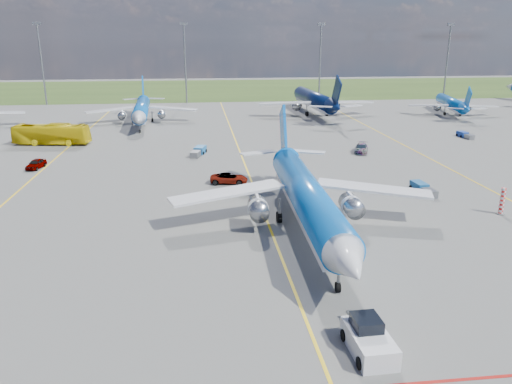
{
  "coord_description": "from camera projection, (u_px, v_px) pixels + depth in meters",
  "views": [
    {
      "loc": [
        -6.98,
        -40.5,
        18.79
      ],
      "look_at": [
        -1.45,
        6.54,
        4.0
      ],
      "focal_mm": 35.0,
      "sensor_mm": 36.0,
      "label": 1
    }
  ],
  "objects": [
    {
      "name": "ground",
      "position": [
        281.0,
        255.0,
        44.78
      ],
      "size": [
        400.0,
        400.0,
        0.0
      ],
      "primitive_type": "plane",
      "color": "#525250",
      "rests_on": "ground"
    },
    {
      "name": "grass_strip",
      "position": [
        215.0,
        89.0,
        186.98
      ],
      "size": [
        400.0,
        80.0,
        0.01
      ],
      "primitive_type": "cube",
      "color": "#2D4719",
      "rests_on": "ground"
    },
    {
      "name": "taxiway_lines",
      "position": [
        250.0,
        174.0,
        71.06
      ],
      "size": [
        60.25,
        160.0,
        0.02
      ],
      "color": "yellow",
      "rests_on": "ground"
    },
    {
      "name": "floodlight_masts",
      "position": [
        254.0,
        59.0,
        146.43
      ],
      "size": [
        202.2,
        0.5,
        22.7
      ],
      "color": "slate",
      "rests_on": "ground"
    },
    {
      "name": "warning_post",
      "position": [
        502.0,
        201.0,
        54.81
      ],
      "size": [
        0.5,
        0.5,
        3.0
      ],
      "primitive_type": "cylinder",
      "color": "red",
      "rests_on": "ground"
    },
    {
      "name": "bg_jet_nnw",
      "position": [
        142.0,
        124.0,
        112.45
      ],
      "size": [
        28.88,
        36.75,
        9.22
      ],
      "primitive_type": null,
      "rotation": [
        0.0,
        0.0,
        0.06
      ],
      "color": "#0D5CB8",
      "rests_on": "ground"
    },
    {
      "name": "bg_jet_n",
      "position": [
        314.0,
        114.0,
        126.29
      ],
      "size": [
        32.57,
        41.83,
        10.63
      ],
      "primitive_type": null,
      "rotation": [
        0.0,
        0.0,
        3.18
      ],
      "color": "#07163D",
      "rests_on": "ground"
    },
    {
      "name": "bg_jet_ne",
      "position": [
        450.0,
        114.0,
        126.3
      ],
      "size": [
        29.17,
        34.59,
        7.92
      ],
      "primitive_type": null,
      "rotation": [
        0.0,
        0.0,
        2.92
      ],
      "color": "#0D5CB8",
      "rests_on": "ground"
    },
    {
      "name": "main_airliner",
      "position": [
        306.0,
        230.0,
        50.72
      ],
      "size": [
        30.66,
        39.71,
        10.21
      ],
      "primitive_type": null,
      "rotation": [
        0.0,
        0.0,
        -0.02
      ],
      "color": "#0D5CB8",
      "rests_on": "ground"
    },
    {
      "name": "pushback_tug",
      "position": [
        368.0,
        339.0,
        30.93
      ],
      "size": [
        2.47,
        6.2,
        2.09
      ],
      "rotation": [
        0.0,
        0.0,
        0.04
      ],
      "color": "silver",
      "rests_on": "ground"
    },
    {
      "name": "apron_bus",
      "position": [
        51.0,
        134.0,
        90.25
      ],
      "size": [
        13.88,
        5.15,
        3.78
      ],
      "primitive_type": "imported",
      "rotation": [
        0.0,
        0.0,
        1.42
      ],
      "color": "#D9BF0C",
      "rests_on": "ground"
    },
    {
      "name": "service_car_a",
      "position": [
        36.0,
        164.0,
        74.1
      ],
      "size": [
        2.42,
        4.4,
        1.42
      ],
      "primitive_type": "imported",
      "rotation": [
        0.0,
        0.0,
        -0.19
      ],
      "color": "#999999",
      "rests_on": "ground"
    },
    {
      "name": "service_car_b",
      "position": [
        229.0,
        178.0,
        66.6
      ],
      "size": [
        5.24,
        2.91,
        1.39
      ],
      "primitive_type": "imported",
      "rotation": [
        0.0,
        0.0,
        1.45
      ],
      "color": "#999999",
      "rests_on": "ground"
    },
    {
      "name": "service_car_c",
      "position": [
        361.0,
        148.0,
        84.26
      ],
      "size": [
        3.78,
        5.48,
        1.47
      ],
      "primitive_type": "imported",
      "rotation": [
        0.0,
        0.0,
        -0.37
      ],
      "color": "#999999",
      "rests_on": "ground"
    },
    {
      "name": "baggage_tug_w",
      "position": [
        423.0,
        189.0,
        62.69
      ],
      "size": [
        1.69,
        4.95,
        1.09
      ],
      "rotation": [
        0.0,
        0.0,
        0.08
      ],
      "color": "#165289",
      "rests_on": "ground"
    },
    {
      "name": "baggage_tug_c",
      "position": [
        199.0,
        151.0,
        82.84
      ],
      "size": [
        2.82,
        5.48,
        1.19
      ],
      "rotation": [
        0.0,
        0.0,
        -0.28
      ],
      "color": "#1C65A9",
      "rests_on": "ground"
    },
    {
      "name": "baggage_tug_e",
      "position": [
        465.0,
        135.0,
        96.86
      ],
      "size": [
        1.45,
        4.61,
        1.02
      ],
      "rotation": [
        0.0,
        0.0,
        0.05
      ],
      "color": "#1A3DA0",
      "rests_on": "ground"
    }
  ]
}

